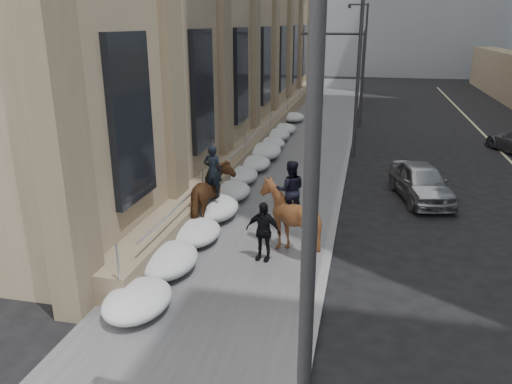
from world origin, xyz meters
TOP-DOWN VIEW (x-y plane):
  - ground at (0.00, 0.00)m, footprint 140.00×140.00m
  - sidewalk at (0.00, 10.00)m, footprint 5.00×80.00m
  - curb at (2.62, 10.00)m, footprint 0.24×80.00m
  - streetlight_near at (2.74, -6.00)m, footprint 1.71×0.24m
  - streetlight_mid at (2.74, 14.00)m, footprint 1.71×0.24m
  - streetlight_far at (2.74, 34.00)m, footprint 1.71×0.24m
  - traffic_signal at (2.07, 22.00)m, footprint 4.10×0.22m
  - snow_bank at (-1.42, 8.11)m, footprint 1.70×18.10m
  - mounted_horse_left at (-1.33, 3.54)m, footprint 1.11×2.32m
  - mounted_horse_right at (1.47, 1.98)m, footprint 2.04×2.20m
  - pedestrian at (0.85, 1.28)m, footprint 1.05×0.55m
  - car_silver at (5.65, 7.87)m, footprint 2.56×4.40m

SIDE VIEW (x-z plane):
  - ground at x=0.00m, z-range 0.00..0.00m
  - sidewalk at x=0.00m, z-range 0.00..0.12m
  - curb at x=2.62m, z-range 0.00..0.12m
  - snow_bank at x=-1.42m, z-range 0.09..0.85m
  - car_silver at x=5.65m, z-range 0.00..1.41m
  - pedestrian at x=0.85m, z-range 0.12..1.83m
  - mounted_horse_left at x=-1.33m, z-range -0.16..2.47m
  - mounted_horse_right at x=1.47m, z-range -0.09..2.61m
  - traffic_signal at x=2.07m, z-range 1.00..7.00m
  - streetlight_near at x=2.74m, z-range 0.58..8.58m
  - streetlight_mid at x=2.74m, z-range 0.58..8.58m
  - streetlight_far at x=2.74m, z-range 0.58..8.58m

